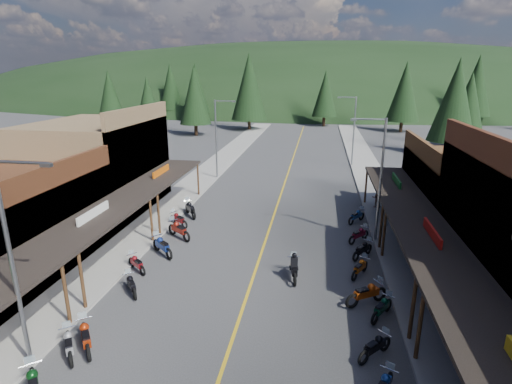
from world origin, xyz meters
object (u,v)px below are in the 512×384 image
at_px(streetlight_0, 15,260).
at_px(pine_7, 171,87).
at_px(bike_west_9, 162,245).
at_px(bike_west_11, 178,219).
at_px(bike_east_11, 359,234).
at_px(shop_west_3, 99,166).
at_px(shop_west_2, 12,221).
at_px(pine_1, 196,88).
at_px(bike_east_12, 357,215).
at_px(streetlight_2, 379,175).
at_px(bike_east_9, 360,267).
at_px(pine_10, 195,95).
at_px(bike_west_6, 86,336).
at_px(pine_11, 455,100).
at_px(streetlight_1, 217,136).
at_px(bike_west_7, 131,284).
at_px(pine_0, 110,93).
at_px(pine_3, 325,94).
at_px(rider_on_bike, 294,268).
at_px(pine_4, 405,92).
at_px(bike_east_10, 363,249).
at_px(shop_east_3, 472,194).
at_px(bike_west_10, 179,229).
at_px(bike_east_7, 382,307).
at_px(pedestrian_east_b, 377,198).
at_px(pine_5, 476,85).
at_px(bike_west_8, 137,263).
at_px(pine_2, 249,87).
at_px(bike_west_12, 190,208).
at_px(bike_east_6, 375,346).
at_px(pine_8, 148,105).
at_px(bike_east_8, 367,293).
at_px(pine_9, 469,103).

relative_size(streetlight_0, pine_7, 0.64).
relative_size(bike_west_9, bike_west_11, 1.14).
bearing_deg(bike_west_9, bike_east_11, -30.56).
bearing_deg(shop_west_3, shop_west_2, -89.82).
distance_m(pine_1, bike_east_12, 66.35).
bearing_deg(streetlight_2, bike_east_12, 103.77).
bearing_deg(bike_east_9, bike_east_11, 114.33).
bearing_deg(shop_west_2, bike_east_12, 25.69).
distance_m(streetlight_0, pine_10, 57.13).
bearing_deg(bike_west_6, shop_west_3, 80.13).
bearing_deg(pine_11, pine_7, 143.84).
distance_m(streetlight_1, pine_10, 30.19).
xyz_separation_m(bike_west_7, bike_west_9, (-0.13, 4.40, 0.13)).
distance_m(streetlight_0, pine_0, 75.63).
bearing_deg(bike_east_9, shop_west_3, -174.33).
bearing_deg(pine_3, rider_on_bike, -91.63).
height_order(pine_4, bike_east_10, pine_4).
xyz_separation_m(streetlight_1, bike_west_6, (1.34, -26.73, -3.84)).
bearing_deg(rider_on_bike, bike_east_12, 59.06).
height_order(streetlight_0, bike_west_6, streetlight_0).
bearing_deg(shop_east_3, pine_4, 85.02).
xyz_separation_m(shop_east_3, bike_west_10, (-19.46, -4.86, -1.86)).
distance_m(pine_1, bike_east_10, 71.54).
bearing_deg(pine_10, pine_0, 151.39).
height_order(shop_west_3, bike_east_12, shop_west_3).
relative_size(pine_7, bike_east_7, 6.57).
distance_m(streetlight_2, bike_east_10, 4.77).
xyz_separation_m(shop_west_2, streetlight_0, (6.80, -7.70, 1.93)).
relative_size(pine_4, pedestrian_east_b, 8.01).
distance_m(pine_5, bike_west_8, 81.47).
bearing_deg(bike_west_8, bike_east_12, -13.61).
height_order(pine_11, bike_east_12, pine_11).
height_order(streetlight_0, bike_east_9, streetlight_0).
bearing_deg(bike_east_7, pine_5, 101.93).
bearing_deg(bike_west_6, pine_2, 57.12).
bearing_deg(bike_west_12, shop_east_3, -33.53).
relative_size(bike_west_10, rider_on_bike, 1.07).
xyz_separation_m(shop_west_2, bike_west_9, (7.91, 2.17, -1.88)).
bearing_deg(bike_east_10, bike_west_6, -102.69).
height_order(bike_west_10, bike_east_6, bike_west_10).
height_order(pine_8, bike_east_11, pine_8).
height_order(shop_west_3, pine_1, pine_1).
height_order(pine_3, pine_10, pine_10).
xyz_separation_m(pine_11, bike_west_12, (-26.29, -27.34, -6.54)).
relative_size(pine_2, bike_east_8, 6.27).
bearing_deg(pine_9, bike_west_7, -123.13).
height_order(bike_west_8, bike_east_12, bike_east_12).
bearing_deg(bike_west_6, shop_west_2, 104.83).
bearing_deg(bike_east_7, pine_11, 103.29).
height_order(bike_west_10, bike_east_7, bike_west_10).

